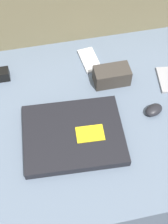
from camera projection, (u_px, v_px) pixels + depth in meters
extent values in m
plane|color=#38383D|center=(84.00, 137.00, 1.20)|extent=(8.00, 8.00, 0.00)
cube|color=slate|center=(84.00, 126.00, 1.14)|extent=(1.20, 0.76, 0.15)
cube|color=#756B4C|center=(60.00, 3.00, 1.26)|extent=(1.20, 0.20, 0.53)
cube|color=black|center=(73.00, 135.00, 1.02)|extent=(0.34, 0.28, 0.03)
cube|color=yellow|center=(91.00, 133.00, 1.01)|extent=(0.09, 0.07, 0.00)
ellipsoid|color=black|center=(154.00, 110.00, 1.08)|extent=(0.08, 0.07, 0.03)
cube|color=silver|center=(89.00, 60.00, 1.23)|extent=(0.07, 0.13, 0.01)
cube|color=#99999E|center=(166.00, 80.00, 1.17)|extent=(0.07, 0.13, 0.01)
cube|color=#38332D|center=(112.00, 76.00, 1.15)|extent=(0.13, 0.07, 0.07)
cube|color=black|center=(2.00, 75.00, 1.17)|extent=(0.06, 0.04, 0.04)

